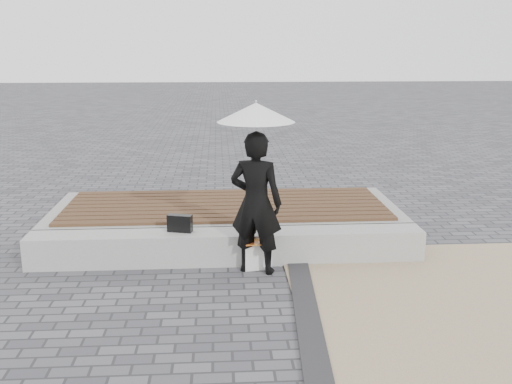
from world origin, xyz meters
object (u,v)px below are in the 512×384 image
handbag (180,223)px  parasol (256,112)px  seating_ledge (227,246)px  woman (256,203)px  canvas_tote (257,255)px

handbag → parasol: bearing=-7.2°
seating_ledge → woman: 0.83m
seating_ledge → woman: bearing=-46.7°
handbag → canvas_tote: size_ratio=0.87×
handbag → canvas_tote: handbag is taller
canvas_tote → seating_ledge: bearing=130.8°
woman → canvas_tote: size_ratio=4.85×
parasol → handbag: parasol is taller
woman → handbag: bearing=-4.0°
woman → handbag: woman is taller
seating_ledge → handbag: bearing=176.8°
seating_ledge → canvas_tote: (0.36, -0.28, -0.02)m
seating_ledge → parasol: parasol is taller
parasol → handbag: (-0.94, 0.40, -1.43)m
seating_ledge → parasol: (0.34, -0.36, 1.74)m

